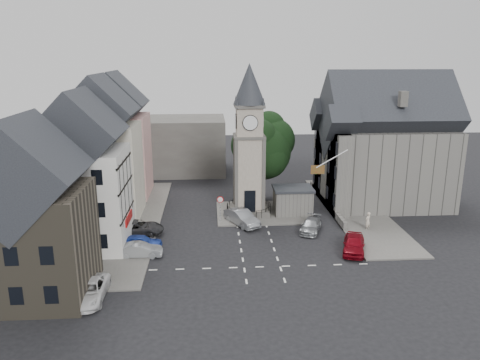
{
  "coord_description": "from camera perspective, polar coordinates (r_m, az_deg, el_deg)",
  "views": [
    {
      "loc": [
        -4.13,
        -40.95,
        17.14
      ],
      "look_at": [
        -1.16,
        5.0,
        4.69
      ],
      "focal_mm": 35.0,
      "sensor_mm": 36.0,
      "label": 1
    }
  ],
  "objects": [
    {
      "name": "ground",
      "position": [
        44.58,
        1.92,
        -7.48
      ],
      "size": [
        120.0,
        120.0,
        0.0
      ],
      "primitive_type": "plane",
      "color": "black",
      "rests_on": "ground"
    },
    {
      "name": "terrace_pink",
      "position": [
        59.02,
        -14.79,
        4.33
      ],
      "size": [
        8.1,
        7.6,
        12.8
      ],
      "color": "#DDA498",
      "rests_on": "ground"
    },
    {
      "name": "pavement_west",
      "position": [
        50.65,
        -13.03,
        -4.97
      ],
      "size": [
        6.0,
        30.0,
        0.14
      ],
      "primitive_type": "cube",
      "color": "#595651",
      "rests_on": "ground"
    },
    {
      "name": "stone_shelter",
      "position": [
        51.67,
        6.44,
        -2.53
      ],
      "size": [
        4.3,
        3.3,
        3.08
      ],
      "color": "slate",
      "rests_on": "ground"
    },
    {
      "name": "car_west_silver",
      "position": [
        42.04,
        -12.08,
        -8.33
      ],
      "size": [
        3.86,
        1.35,
        1.27
      ],
      "primitive_type": "imported",
      "rotation": [
        0.0,
        0.0,
        1.57
      ],
      "color": "#A6AAAE",
      "rests_on": "ground"
    },
    {
      "name": "terrace_cream",
      "position": [
        51.34,
        -16.43,
        2.65
      ],
      "size": [
        8.1,
        7.6,
        12.8
      ],
      "color": "beige",
      "rests_on": "ground"
    },
    {
      "name": "car_east_red",
      "position": [
        43.21,
        13.72,
        -7.57
      ],
      "size": [
        3.18,
        4.93,
        1.56
      ],
      "primitive_type": "imported",
      "rotation": [
        0.0,
        0.0,
        -0.32
      ],
      "color": "maroon",
      "rests_on": "ground"
    },
    {
      "name": "car_west_grey",
      "position": [
        46.88,
        -12.55,
        -5.72
      ],
      "size": [
        5.33,
        2.49,
        1.48
      ],
      "primitive_type": "imported",
      "rotation": [
        0.0,
        0.0,
        1.58
      ],
      "color": "#2F2F31",
      "rests_on": "ground"
    },
    {
      "name": "terrace_tudor",
      "position": [
        43.88,
        -18.59,
        -0.12
      ],
      "size": [
        8.1,
        7.6,
        12.0
      ],
      "color": "silver",
      "rests_on": "ground"
    },
    {
      "name": "pavement_east",
      "position": [
        54.29,
        13.82,
        -3.65
      ],
      "size": [
        6.0,
        26.0,
        0.14
      ],
      "primitive_type": "cube",
      "color": "#595651",
      "rests_on": "ground"
    },
    {
      "name": "central_island",
      "position": [
        52.14,
        2.71,
        -3.98
      ],
      "size": [
        10.0,
        8.0,
        0.16
      ],
      "primitive_type": "cube",
      "color": "#595651",
      "rests_on": "ground"
    },
    {
      "name": "car_west_blue",
      "position": [
        43.61,
        -12.04,
        -7.41
      ],
      "size": [
        3.98,
        1.77,
        1.33
      ],
      "primitive_type": "imported",
      "rotation": [
        0.0,
        0.0,
        1.52
      ],
      "color": "#1D3AA0",
      "rests_on": "ground"
    },
    {
      "name": "building_sw_stone",
      "position": [
        36.4,
        -24.27,
        -5.16
      ],
      "size": [
        8.6,
        7.6,
        10.4
      ],
      "color": "#4B4538",
      "rests_on": "ground"
    },
    {
      "name": "flagpole",
      "position": [
        47.65,
        11.15,
        2.56
      ],
      "size": [
        3.68,
        0.1,
        2.74
      ],
      "color": "white",
      "rests_on": "ground"
    },
    {
      "name": "warning_sign_post",
      "position": [
        48.79,
        -2.43,
        -2.92
      ],
      "size": [
        0.7,
        0.19,
        2.85
      ],
      "color": "black",
      "rests_on": "ground"
    },
    {
      "name": "backdrop_west",
      "position": [
        70.62,
        -10.06,
        4.18
      ],
      "size": [
        20.0,
        10.0,
        8.0
      ],
      "primitive_type": "cube",
      "color": "#4C4944",
      "rests_on": "ground"
    },
    {
      "name": "car_island_silver",
      "position": [
        48.4,
        0.23,
        -4.61
      ],
      "size": [
        3.76,
        5.0,
        1.58
      ],
      "primitive_type": "imported",
      "rotation": [
        0.0,
        0.0,
        0.5
      ],
      "color": "gray",
      "rests_on": "ground"
    },
    {
      "name": "pedestrian",
      "position": [
        48.7,
        15.31,
        -4.85
      ],
      "size": [
        0.82,
        0.78,
        1.88
      ],
      "primitive_type": "imported",
      "rotation": [
        0.0,
        0.0,
        3.82
      ],
      "color": "beige",
      "rests_on": "ground"
    },
    {
      "name": "east_building",
      "position": [
        56.62,
        16.79,
        3.41
      ],
      "size": [
        14.4,
        11.4,
        12.6
      ],
      "color": "slate",
      "rests_on": "ground"
    },
    {
      "name": "road_markings",
      "position": [
        39.58,
        2.7,
        -10.53
      ],
      "size": [
        20.0,
        8.0,
        0.01
      ],
      "primitive_type": "cube",
      "color": "silver",
      "rests_on": "ground"
    },
    {
      "name": "town_tree",
      "position": [
        55.24,
        2.75,
        4.51
      ],
      "size": [
        7.2,
        7.2,
        10.8
      ],
      "color": "black",
      "rests_on": "ground"
    },
    {
      "name": "east_boundary_wall",
      "position": [
        55.24,
        10.46,
        -2.71
      ],
      "size": [
        0.4,
        16.0,
        0.9
      ],
      "primitive_type": "cube",
      "color": "slate",
      "rests_on": "ground"
    },
    {
      "name": "car_island_east",
      "position": [
        47.3,
        8.63,
        -5.49
      ],
      "size": [
        3.17,
        4.57,
        1.23
      ],
      "primitive_type": "imported",
      "rotation": [
        0.0,
        0.0,
        -0.38
      ],
      "color": "gray",
      "rests_on": "ground"
    },
    {
      "name": "clock_tower",
      "position": [
        49.93,
        1.11,
        4.73
      ],
      "size": [
        4.86,
        4.86,
        16.25
      ],
      "color": "#4C4944",
      "rests_on": "ground"
    },
    {
      "name": "van_sw_white",
      "position": [
        36.15,
        -17.91,
        -12.73
      ],
      "size": [
        2.3,
        4.96,
        1.38
      ],
      "primitive_type": "imported",
      "rotation": [
        0.0,
        0.0,
        -0.0
      ],
      "color": "white",
      "rests_on": "ground"
    }
  ]
}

